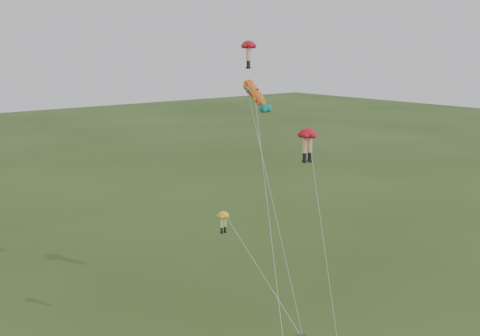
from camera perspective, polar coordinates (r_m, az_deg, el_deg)
legs_kite_red_high at (r=45.94m, az=0.96°, el=12.32°), size 10.13×15.55×19.82m
legs_kite_red_mid at (r=37.37m, az=7.27°, el=3.12°), size 2.80×5.99×13.78m
legs_kite_yellow at (r=32.66m, az=-1.00°, el=-6.41°), size 3.41×6.76×9.46m
fish_kite at (r=38.41m, az=1.61°, el=7.83°), size 1.84×8.07×17.23m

